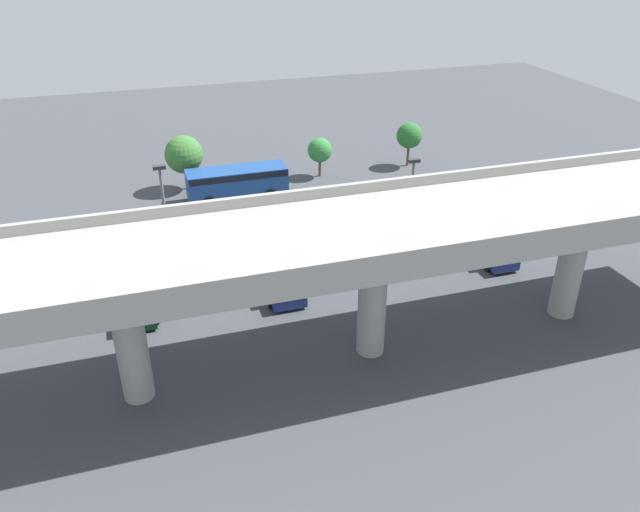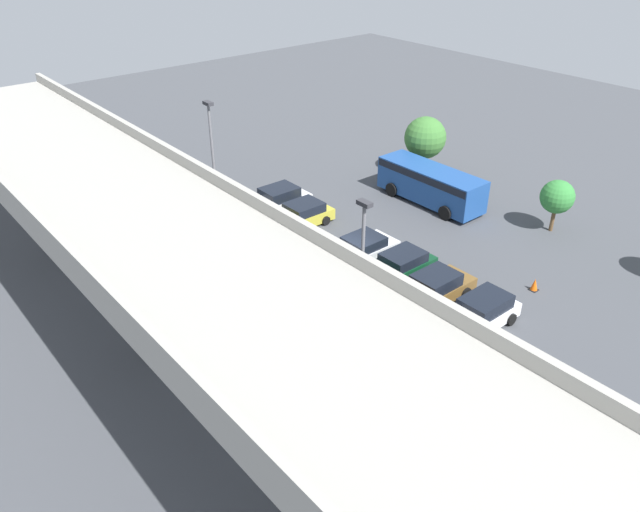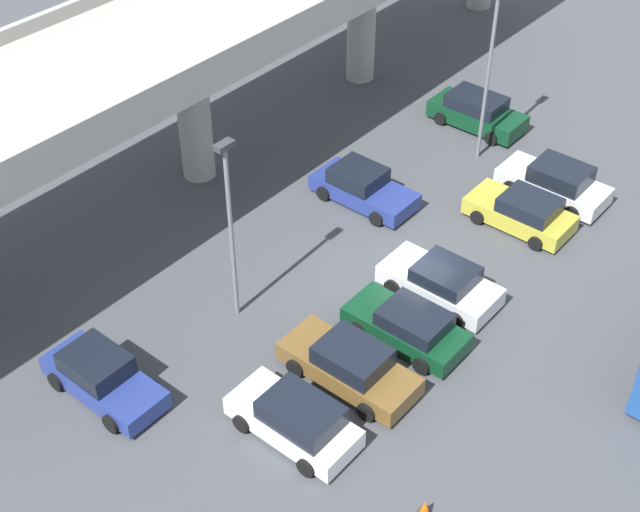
{
  "view_description": "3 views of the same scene",
  "coord_description": "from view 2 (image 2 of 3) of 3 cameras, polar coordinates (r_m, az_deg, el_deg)",
  "views": [
    {
      "loc": [
        10.33,
        35.73,
        19.81
      ],
      "look_at": [
        -0.13,
        2.44,
        0.84
      ],
      "focal_mm": 35.0,
      "sensor_mm": 36.0,
      "label": 1
    },
    {
      "loc": [
        -22.52,
        20.65,
        18.37
      ],
      "look_at": [
        -1.58,
        3.19,
        2.62
      ],
      "focal_mm": 35.0,
      "sensor_mm": 36.0,
      "label": 2
    },
    {
      "loc": [
        -21.94,
        -13.57,
        22.31
      ],
      "look_at": [
        -1.83,
        3.08,
        0.85
      ],
      "focal_mm": 50.0,
      "sensor_mm": 36.0,
      "label": 3
    }
  ],
  "objects": [
    {
      "name": "ground_plane",
      "position": [
        35.65,
        2.32,
        -1.02
      ],
      "size": [
        99.8,
        99.8,
        0.0
      ],
      "primitive_type": "plane",
      "color": "#424449"
    },
    {
      "name": "highway_overpass",
      "position": [
        27.14,
        -15.87,
        2.34
      ],
      "size": [
        48.0,
        7.75,
        7.84
      ],
      "color": "#9E9B93",
      "rests_on": "ground_plane"
    },
    {
      "name": "parked_car_0",
      "position": [
        26.39,
        10.97,
        -12.66
      ],
      "size": [
        2.07,
        4.51,
        1.57
      ],
      "rotation": [
        0.0,
        0.0,
        -1.57
      ],
      "color": "navy",
      "rests_on": "ground_plane"
    },
    {
      "name": "parked_car_1",
      "position": [
        31.55,
        14.51,
        -5.05
      ],
      "size": [
        2.12,
        4.32,
        1.57
      ],
      "rotation": [
        0.0,
        0.0,
        1.57
      ],
      "color": "silver",
      "rests_on": "ground_plane"
    },
    {
      "name": "parked_car_2",
      "position": [
        32.87,
        10.35,
        -3.0
      ],
      "size": [
        2.19,
        4.85,
        1.58
      ],
      "rotation": [
        0.0,
        0.0,
        1.57
      ],
      "color": "brown",
      "rests_on": "ground_plane"
    },
    {
      "name": "parked_car_3",
      "position": [
        34.67,
        7.29,
        -0.92
      ],
      "size": [
        2.16,
        4.4,
        1.43
      ],
      "rotation": [
        0.0,
        0.0,
        1.57
      ],
      "color": "#0C381E",
      "rests_on": "ground_plane"
    },
    {
      "name": "parked_car_4",
      "position": [
        36.01,
        3.83,
        0.56
      ],
      "size": [
        2.26,
        4.47,
        1.48
      ],
      "rotation": [
        0.0,
        0.0,
        1.57
      ],
      "color": "silver",
      "rests_on": "ground_plane"
    },
    {
      "name": "parked_car_5",
      "position": [
        34.89,
        -6.81,
        -0.66
      ],
      "size": [
        2.24,
        4.54,
        1.51
      ],
      "rotation": [
        0.0,
        0.0,
        -1.57
      ],
      "color": "navy",
      "rests_on": "ground_plane"
    },
    {
      "name": "parked_car_6",
      "position": [
        39.95,
        -1.76,
        3.74
      ],
      "size": [
        2.24,
        4.34,
        1.46
      ],
      "rotation": [
        0.0,
        0.0,
        1.57
      ],
      "color": "gold",
      "rests_on": "ground_plane"
    },
    {
      "name": "parked_car_7",
      "position": [
        41.86,
        -3.92,
        5.08
      ],
      "size": [
        2.25,
        4.64,
        1.64
      ],
      "rotation": [
        0.0,
        0.0,
        1.57
      ],
      "color": "silver",
      "rests_on": "ground_plane"
    },
    {
      "name": "parked_car_8",
      "position": [
        41.53,
        -12.73,
        4.15
      ],
      "size": [
        2.19,
        4.55,
        1.57
      ],
      "rotation": [
        0.0,
        0.0,
        -1.57
      ],
      "color": "#0C381E",
      "rests_on": "ground_plane"
    },
    {
      "name": "shuttle_bus",
      "position": [
        43.36,
        10.1,
        6.65
      ],
      "size": [
        7.85,
        2.72,
        2.49
      ],
      "color": "#1E478C",
      "rests_on": "ground_plane"
    },
    {
      "name": "lamp_post_near_aisle",
      "position": [
        27.67,
        3.89,
        -0.57
      ],
      "size": [
        0.7,
        0.35,
        7.29
      ],
      "color": "slate",
      "rests_on": "ground_plane"
    },
    {
      "name": "lamp_post_mid_lot",
      "position": [
        38.79,
        -9.77,
        8.99
      ],
      "size": [
        0.7,
        0.35,
        8.07
      ],
      "color": "slate",
      "rests_on": "ground_plane"
    },
    {
      "name": "tree_front_centre",
      "position": [
        41.22,
        20.87,
        5.07
      ],
      "size": [
        2.1,
        2.1,
        3.39
      ],
      "color": "brown",
      "rests_on": "ground_plane"
    },
    {
      "name": "tree_front_right",
      "position": [
        47.38,
        9.59,
        10.62
      ],
      "size": [
        3.08,
        3.08,
        4.5
      ],
      "color": "brown",
      "rests_on": "ground_plane"
    },
    {
      "name": "traffic_cone",
      "position": [
        35.34,
        19.02,
        -2.51
      ],
      "size": [
        0.44,
        0.44,
        0.7
      ],
      "color": "black",
      "rests_on": "ground_plane"
    }
  ]
}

